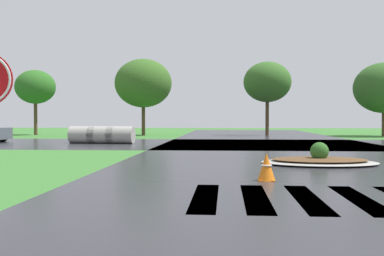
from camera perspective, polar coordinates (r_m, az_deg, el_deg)
name	(u,v)px	position (r m, az deg, el deg)	size (l,w,h in m)	color
asphalt_roadway	(310,169)	(12.88, 14.75, -5.09)	(11.52, 80.00, 0.01)	#2B2B30
asphalt_cross_road	(269,144)	(24.78, 9.67, -2.01)	(90.00, 10.37, 0.01)	#2B2B30
crosswalk_stripes	(359,199)	(8.50, 20.39, -8.42)	(5.85, 2.98, 0.01)	white
median_island	(319,160)	(14.39, 15.81, -3.95)	(3.54, 2.39, 0.68)	#9E9B93
drainage_pipe_stack	(102,135)	(25.45, -11.33, -0.86)	(3.66, 1.20, 0.95)	#9E9B93
traffic_cone	(266,167)	(10.38, 9.39, -4.90)	(0.41, 0.41, 0.64)	orange
background_treeline	(279,85)	(36.51, 10.99, 5.30)	(41.01, 5.60, 6.18)	#4C3823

